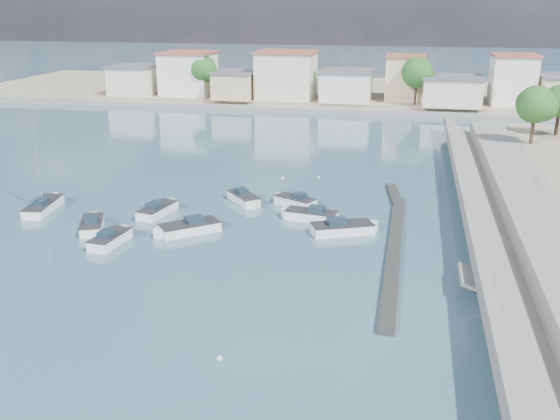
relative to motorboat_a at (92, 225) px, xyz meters
name	(u,v)px	position (x,y,z in m)	size (l,w,h in m)	color
ground	(346,156)	(18.02, 30.25, -0.38)	(400.00, 400.00, 0.00)	#345668
seawall_walkway	(548,238)	(36.52, 3.25, 0.52)	(5.00, 90.00, 1.80)	slate
breakwater	(394,237)	(24.92, 2.94, -0.21)	(2.00, 31.02, 0.35)	black
far_shore_land	(374,93)	(18.02, 82.25, 0.32)	(160.00, 40.00, 1.40)	gray
far_shore_quay	(366,112)	(18.02, 61.25, 0.02)	(160.00, 2.50, 0.80)	slate
far_town	(432,82)	(28.73, 67.17, 4.56)	(113.01, 12.80, 8.35)	beige
shore_trees	(419,80)	(26.36, 58.37, 5.84)	(74.56, 38.32, 7.92)	#38281E
motorboat_a	(92,225)	(0.00, 0.00, 0.00)	(3.26, 4.74, 1.48)	white
motorboat_b	(112,239)	(3.09, -2.71, 0.00)	(2.08, 4.62, 1.48)	white
motorboat_c	(309,215)	(17.39, 6.15, 0.00)	(5.16, 2.39, 1.48)	white
motorboat_d	(186,229)	(8.05, 0.73, 0.00)	(5.06, 4.73, 1.48)	white
motorboat_e	(159,210)	(3.94, 4.86, 0.00)	(2.54, 4.96, 1.48)	white
motorboat_f	(293,201)	(15.32, 9.86, 0.00)	(4.34, 3.18, 1.48)	white
motorboat_g	(244,199)	(10.67, 9.46, 0.00)	(3.95, 4.23, 1.48)	white
motorboat_h	(345,228)	(20.90, 3.52, 0.00)	(5.60, 3.87, 1.48)	white
sailboat	(44,205)	(-6.77, 3.73, 0.04)	(2.69, 6.09, 9.00)	white
mooring_buoys	(333,226)	(19.70, 4.84, -0.33)	(18.93, 37.20, 0.33)	white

